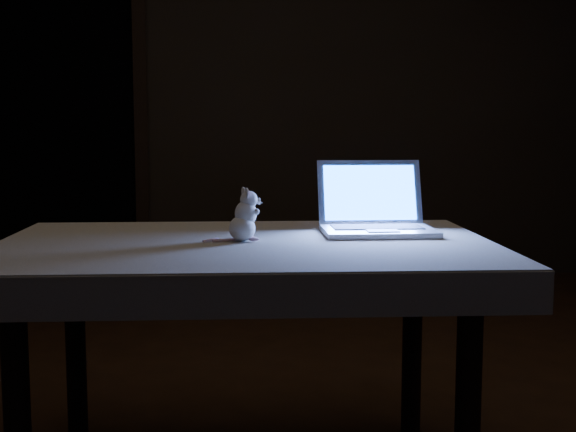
{
  "coord_description": "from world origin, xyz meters",
  "views": [
    {
      "loc": [
        -0.46,
        -2.28,
        0.98
      ],
      "look_at": [
        -0.14,
        -0.24,
        0.74
      ],
      "focal_mm": 48.0,
      "sensor_mm": 36.0,
      "label": 1
    }
  ],
  "objects": [
    {
      "name": "table",
      "position": [
        -0.25,
        -0.22,
        0.33
      ],
      "size": [
        1.32,
        0.92,
        0.67
      ],
      "primitive_type": null,
      "rotation": [
        0.0,
        0.0,
        -0.1
      ],
      "color": "black",
      "rests_on": "floor"
    },
    {
      "name": "tablecloth",
      "position": [
        -0.22,
        -0.18,
        0.63
      ],
      "size": [
        1.37,
        0.93,
        0.1
      ],
      "primitive_type": null,
      "rotation": [
        0.0,
        0.0,
        0.03
      ],
      "color": "#BBB29D",
      "rests_on": "table"
    },
    {
      "name": "laptop",
      "position": [
        0.14,
        -0.14,
        0.78
      ],
      "size": [
        0.34,
        0.3,
        0.22
      ],
      "primitive_type": null,
      "rotation": [
        0.0,
        0.0,
        -0.08
      ],
      "color": "#BBBBC0",
      "rests_on": "tablecloth"
    },
    {
      "name": "back_wall",
      "position": [
        0.0,
        2.5,
        1.3
      ],
      "size": [
        4.5,
        0.04,
        2.6
      ],
      "primitive_type": "cube",
      "color": "black",
      "rests_on": "ground"
    },
    {
      "name": "doorway",
      "position": [
        -1.1,
        2.5,
        1.06
      ],
      "size": [
        1.06,
        0.36,
        2.13
      ],
      "primitive_type": null,
      "color": "black",
      "rests_on": "back_wall"
    },
    {
      "name": "plush_mouse",
      "position": [
        -0.26,
        -0.21,
        0.75
      ],
      "size": [
        0.11,
        0.11,
        0.14
      ],
      "primitive_type": null,
      "rotation": [
        0.0,
        0.0,
        -0.08
      ],
      "color": "white",
      "rests_on": "tablecloth"
    }
  ]
}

